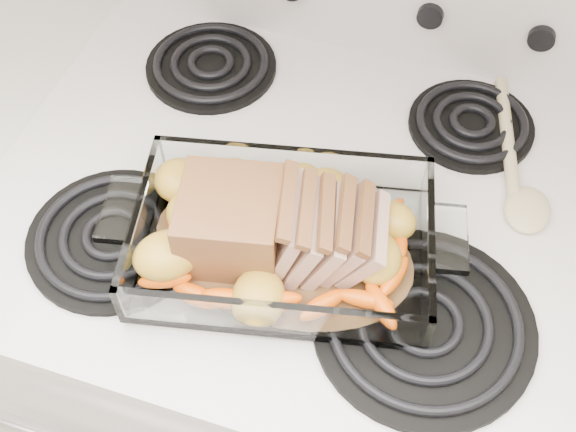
% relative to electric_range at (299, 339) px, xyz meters
% --- Properties ---
extents(electric_range, '(0.78, 0.70, 1.12)m').
position_rel_electric_range_xyz_m(electric_range, '(0.00, 0.00, 0.00)').
color(electric_range, silver).
rests_on(electric_range, ground).
extents(baking_dish, '(0.34, 0.22, 0.07)m').
position_rel_electric_range_xyz_m(baking_dish, '(0.01, -0.12, 0.48)').
color(baking_dish, white).
rests_on(baking_dish, electric_range).
extents(pork_roast, '(0.23, 0.11, 0.09)m').
position_rel_electric_range_xyz_m(pork_roast, '(-0.01, -0.12, 0.51)').
color(pork_roast, brown).
rests_on(pork_roast, baking_dish).
extents(roast_vegetables, '(0.38, 0.21, 0.05)m').
position_rel_electric_range_xyz_m(roast_vegetables, '(0.01, -0.08, 0.49)').
color(roast_vegetables, '#F04D00').
rests_on(roast_vegetables, baking_dish).
extents(wooden_spoon, '(0.10, 0.26, 0.02)m').
position_rel_electric_range_xyz_m(wooden_spoon, '(0.26, 0.08, 0.46)').
color(wooden_spoon, beige).
rests_on(wooden_spoon, electric_range).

